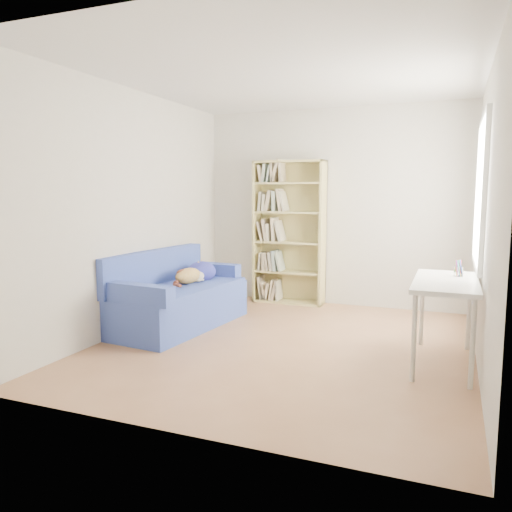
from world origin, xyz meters
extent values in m
plane|color=#946443|center=(0.00, 0.00, 0.00)|extent=(4.00, 4.00, 0.00)
cube|color=silver|center=(0.00, 2.00, 1.30)|extent=(3.50, 0.04, 2.60)
cube|color=silver|center=(0.00, -2.00, 1.30)|extent=(3.50, 0.04, 2.60)
cube|color=silver|center=(-1.75, 0.00, 1.30)|extent=(0.04, 4.00, 2.60)
cube|color=silver|center=(1.75, 0.00, 1.30)|extent=(0.04, 4.00, 2.60)
cube|color=white|center=(0.00, 0.00, 2.60)|extent=(3.50, 4.00, 0.04)
cube|color=white|center=(1.75, 0.60, 1.50)|extent=(0.01, 1.20, 1.30)
cube|color=navy|center=(-1.32, 0.21, 0.21)|extent=(0.98, 1.79, 0.43)
cube|color=navy|center=(-1.65, 0.21, 0.64)|extent=(0.32, 1.72, 0.42)
cube|color=navy|center=(-1.32, 0.99, 0.52)|extent=(0.82, 0.23, 0.19)
cube|color=navy|center=(-1.32, -0.57, 0.52)|extent=(0.82, 0.23, 0.19)
cube|color=navy|center=(-1.30, 0.21, 0.45)|extent=(0.95, 1.65, 0.05)
ellipsoid|color=navy|center=(-1.28, 0.67, 0.56)|extent=(0.33, 0.37, 0.25)
ellipsoid|color=#A16412|center=(-1.28, 0.35, 0.56)|extent=(0.25, 0.44, 0.17)
ellipsoid|color=silver|center=(-1.22, 0.47, 0.54)|extent=(0.15, 0.19, 0.11)
ellipsoid|color=#3E1A11|center=(-1.31, 0.30, 0.60)|extent=(0.15, 0.22, 0.08)
sphere|color=#A16412|center=(-1.26, 0.65, 0.60)|extent=(0.15, 0.15, 0.15)
cone|color=#A16412|center=(-1.28, 0.69, 0.67)|extent=(0.06, 0.07, 0.07)
cone|color=#A16412|center=(-1.28, 0.62, 0.67)|extent=(0.06, 0.07, 0.07)
cylinder|color=green|center=(-1.26, 0.58, 0.58)|extent=(0.12, 0.05, 0.12)
cylinder|color=#3E1A11|center=(-1.30, 0.10, 0.52)|extent=(0.10, 0.17, 0.06)
cube|color=#CEBE6F|center=(-1.02, 1.83, 0.96)|extent=(0.03, 0.30, 1.92)
cube|color=#CEBE6F|center=(-0.09, 1.83, 0.96)|extent=(0.03, 0.30, 1.92)
cube|color=#CEBE6F|center=(-0.56, 1.83, 1.90)|extent=(0.96, 0.30, 0.03)
cube|color=#CEBE6F|center=(-0.56, 1.83, 0.01)|extent=(0.96, 0.30, 0.03)
cube|color=#CEBE6F|center=(-0.56, 1.97, 0.96)|extent=(0.96, 0.02, 1.92)
cube|color=white|center=(1.47, -0.03, 0.73)|extent=(0.53, 1.15, 0.04)
cylinder|color=silver|center=(1.68, 0.50, 0.35)|extent=(0.04, 0.04, 0.71)
cylinder|color=silver|center=(1.68, -0.55, 0.35)|extent=(0.04, 0.04, 0.71)
cylinder|color=silver|center=(1.25, 0.50, 0.35)|extent=(0.04, 0.04, 0.71)
cylinder|color=silver|center=(1.25, -0.55, 0.35)|extent=(0.04, 0.04, 0.71)
cylinder|color=white|center=(1.57, 0.23, 0.80)|extent=(0.08, 0.08, 0.09)
camera|label=1|loc=(1.50, -4.57, 1.50)|focal=35.00mm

